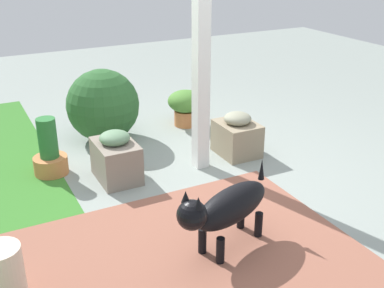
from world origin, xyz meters
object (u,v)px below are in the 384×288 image
at_px(porch_pillar, 201,60).
at_px(ceramic_urn, 3,277).
at_px(terracotta_pot_broad, 186,105).
at_px(dog, 227,208).
at_px(stone_planter_nearest, 237,136).
at_px(round_shrub, 103,105).
at_px(terracotta_pot_tall, 50,154).
at_px(stone_planter_mid, 116,158).

distance_m(porch_pillar, ceramic_urn, 2.33).
xyz_separation_m(terracotta_pot_broad, dog, (-2.26, 0.82, 0.09)).
height_order(stone_planter_nearest, ceramic_urn, stone_planter_nearest).
xyz_separation_m(round_shrub, ceramic_urn, (-2.16, 1.28, -0.18)).
distance_m(terracotta_pot_tall, dog, 1.91).
height_order(stone_planter_nearest, terracotta_pot_tall, terracotta_pot_tall).
distance_m(stone_planter_mid, terracotta_pot_broad, 1.46).
xyz_separation_m(round_shrub, dog, (-2.28, -0.12, -0.04)).
distance_m(stone_planter_nearest, dog, 1.61).
xyz_separation_m(stone_planter_mid, dog, (-1.35, -0.31, 0.13)).
distance_m(stone_planter_mid, ceramic_urn, 1.64).
height_order(stone_planter_mid, ceramic_urn, stone_planter_mid).
distance_m(terracotta_pot_broad, ceramic_urn, 3.09).
relative_size(round_shrub, dog, 0.91).
distance_m(stone_planter_mid, round_shrub, 0.97).
xyz_separation_m(dog, ceramic_urn, (0.12, 1.40, -0.14)).
relative_size(stone_planter_mid, terracotta_pot_tall, 0.89).
distance_m(porch_pillar, stone_planter_mid, 1.12).
bearing_deg(terracotta_pot_broad, dog, 159.93).
distance_m(porch_pillar, round_shrub, 1.35).
xyz_separation_m(stone_planter_mid, ceramic_urn, (-1.23, 1.09, -0.01)).
xyz_separation_m(porch_pillar, stone_planter_mid, (0.10, 0.78, -0.80)).
xyz_separation_m(stone_planter_nearest, terracotta_pot_tall, (0.40, 1.72, -0.01)).
bearing_deg(ceramic_urn, stone_planter_nearest, -62.64).
height_order(porch_pillar, terracotta_pot_tall, porch_pillar).
distance_m(stone_planter_nearest, stone_planter_mid, 1.23).
bearing_deg(ceramic_urn, round_shrub, -30.67).
bearing_deg(terracotta_pot_tall, dog, -154.90).
relative_size(terracotta_pot_broad, ceramic_urn, 1.03).
xyz_separation_m(porch_pillar, dog, (-1.24, 0.47, -0.67)).
height_order(round_shrub, dog, round_shrub).
height_order(porch_pillar, round_shrub, porch_pillar).
bearing_deg(terracotta_pot_tall, porch_pillar, -110.60).
bearing_deg(ceramic_urn, porch_pillar, -59.02).
relative_size(stone_planter_mid, terracotta_pot_broad, 1.16).
relative_size(porch_pillar, stone_planter_mid, 4.24).
bearing_deg(terracotta_pot_broad, terracotta_pot_tall, 108.22).
xyz_separation_m(porch_pillar, round_shrub, (1.04, 0.59, -0.63)).
bearing_deg(dog, stone_planter_mid, 13.04).
xyz_separation_m(stone_planter_mid, round_shrub, (0.93, -0.19, 0.17)).
xyz_separation_m(stone_planter_nearest, dog, (-1.32, 0.91, 0.14)).
height_order(round_shrub, terracotta_pot_tall, round_shrub).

